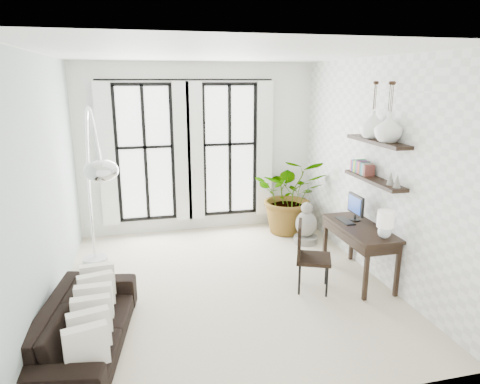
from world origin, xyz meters
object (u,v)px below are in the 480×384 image
object	(u,v)px
sofa	(85,326)
buddha	(306,226)
plant	(290,195)
desk_chair	(307,252)
desk	(361,232)
arc_lamp	(91,151)

from	to	relation	value
sofa	buddha	size ratio (longest dim) A/B	2.68
sofa	plant	size ratio (longest dim) A/B	1.38
plant	desk_chair	distance (m)	2.35
desk	plant	bearing A→B (deg)	97.55
sofa	arc_lamp	bearing A→B (deg)	3.77
desk	buddha	world-z (taller)	desk
plant	desk_chair	world-z (taller)	plant
sofa	arc_lamp	distance (m)	2.10
sofa	desk	size ratio (longest dim) A/B	1.49
sofa	buddha	xyz separation A→B (m)	(3.54, 2.42, 0.02)
buddha	desk	bearing A→B (deg)	-82.67
sofa	buddha	distance (m)	4.29
plant	arc_lamp	world-z (taller)	arc_lamp
desk_chair	arc_lamp	bearing A→B (deg)	-165.78
sofa	plant	xyz separation A→B (m)	(3.46, 3.04, 0.44)
buddha	arc_lamp	bearing A→B (deg)	-160.37
desk_chair	sofa	bearing A→B (deg)	-142.11
sofa	arc_lamp	xyz separation A→B (m)	(0.10, 1.20, 1.72)
sofa	desk	distance (m)	3.87
sofa	desk_chair	bearing A→B (deg)	-66.41
buddha	plant	bearing A→B (deg)	98.11
desk_chair	plant	bearing A→B (deg)	98.78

